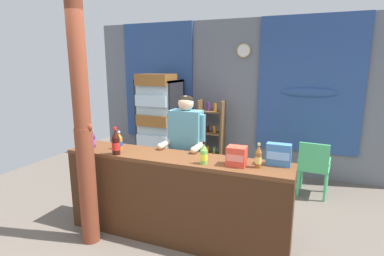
% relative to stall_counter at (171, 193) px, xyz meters
% --- Properties ---
extents(ground_plane, '(7.77, 7.77, 0.00)m').
position_rel_stall_counter_xyz_m(ground_plane, '(0.07, 0.91, -0.59)').
color(ground_plane, '#665B51').
extents(back_wall_curtained, '(5.78, 0.22, 2.77)m').
position_rel_stall_counter_xyz_m(back_wall_curtained, '(0.06, 2.72, 0.83)').
color(back_wall_curtained, slate).
rests_on(back_wall_curtained, ground).
extents(stall_counter, '(2.56, 0.49, 0.98)m').
position_rel_stall_counter_xyz_m(stall_counter, '(0.00, 0.00, 0.00)').
color(stall_counter, brown).
rests_on(stall_counter, ground).
extents(timber_post, '(0.21, 0.19, 2.64)m').
position_rel_stall_counter_xyz_m(timber_post, '(-0.86, -0.32, 0.67)').
color(timber_post, brown).
rests_on(timber_post, ground).
extents(drink_fridge, '(0.73, 0.68, 1.81)m').
position_rel_stall_counter_xyz_m(drink_fridge, '(-1.26, 2.12, 0.41)').
color(drink_fridge, '#232328').
rests_on(drink_fridge, ground).
extents(bottle_shelf_rack, '(0.48, 0.28, 1.34)m').
position_rel_stall_counter_xyz_m(bottle_shelf_rack, '(-0.32, 2.39, 0.11)').
color(bottle_shelf_rack, brown).
rests_on(bottle_shelf_rack, ground).
extents(plastic_lawn_chair, '(0.48, 0.48, 0.86)m').
position_rel_stall_counter_xyz_m(plastic_lawn_chair, '(1.47, 1.88, -0.10)').
color(plastic_lawn_chair, '#4CC675').
rests_on(plastic_lawn_chair, ground).
extents(shopkeeper, '(0.50, 0.42, 1.61)m').
position_rel_stall_counter_xyz_m(shopkeeper, '(-0.05, 0.54, 0.43)').
color(shopkeeper, '#28282D').
rests_on(shopkeeper, ground).
extents(soda_bottle_cola, '(0.09, 0.09, 0.31)m').
position_rel_stall_counter_xyz_m(soda_bottle_cola, '(-0.63, -0.08, 0.53)').
color(soda_bottle_cola, black).
rests_on(soda_bottle_cola, stall_counter).
extents(soda_bottle_iced_tea, '(0.06, 0.06, 0.25)m').
position_rel_stall_counter_xyz_m(soda_bottle_iced_tea, '(0.92, 0.07, 0.50)').
color(soda_bottle_iced_tea, brown).
rests_on(soda_bottle_iced_tea, stall_counter).
extents(soda_bottle_orange_soda, '(0.07, 0.07, 0.22)m').
position_rel_stall_counter_xyz_m(soda_bottle_orange_soda, '(-0.72, 0.11, 0.49)').
color(soda_bottle_orange_soda, orange).
rests_on(soda_bottle_orange_soda, stall_counter).
extents(soda_bottle_grape_soda, '(0.07, 0.07, 0.23)m').
position_rel_stall_counter_xyz_m(soda_bottle_grape_soda, '(-1.07, 0.06, 0.49)').
color(soda_bottle_grape_soda, '#56286B').
rests_on(soda_bottle_grape_soda, stall_counter).
extents(soda_bottle_lime_soda, '(0.08, 0.08, 0.23)m').
position_rel_stall_counter_xyz_m(soda_bottle_lime_soda, '(0.39, -0.02, 0.50)').
color(soda_bottle_lime_soda, '#75C64C').
rests_on(soda_bottle_lime_soda, stall_counter).
extents(snack_box_crackers, '(0.19, 0.16, 0.20)m').
position_rel_stall_counter_xyz_m(snack_box_crackers, '(0.71, 0.05, 0.50)').
color(snack_box_crackers, '#E5422D').
rests_on(snack_box_crackers, stall_counter).
extents(snack_box_biscuit, '(0.24, 0.11, 0.22)m').
position_rel_stall_counter_xyz_m(snack_box_biscuit, '(1.10, 0.21, 0.51)').
color(snack_box_biscuit, '#3D75B7').
rests_on(snack_box_biscuit, stall_counter).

